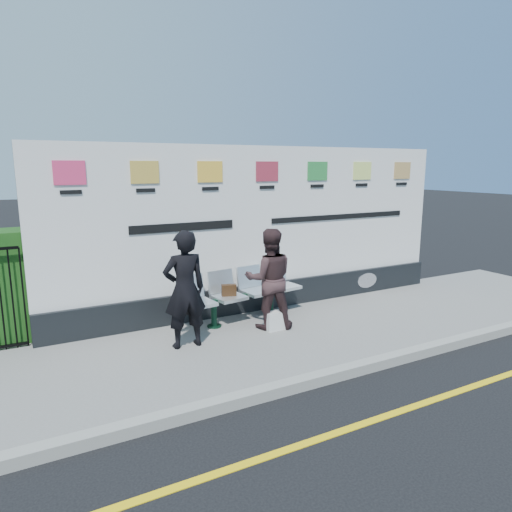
{
  "coord_description": "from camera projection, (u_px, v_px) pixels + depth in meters",
  "views": [
    {
      "loc": [
        -3.59,
        -3.43,
        2.77
      ],
      "look_at": [
        0.03,
        3.32,
        1.25
      ],
      "focal_mm": 32.0,
      "sensor_mm": 36.0,
      "label": 1
    }
  ],
  "objects": [
    {
      "name": "pavement",
      "position": [
        278.0,
        338.0,
        7.32
      ],
      "size": [
        14.0,
        3.0,
        0.12
      ],
      "primitive_type": "cube",
      "color": "slate",
      "rests_on": "ground"
    },
    {
      "name": "yellow_line",
      "position": [
        392.0,
        414.0,
        5.17
      ],
      "size": [
        14.0,
        0.1,
        0.01
      ],
      "primitive_type": "cube",
      "color": "yellow",
      "rests_on": "ground"
    },
    {
      "name": "kerb",
      "position": [
        337.0,
        374.0,
        6.02
      ],
      "size": [
        14.0,
        0.18,
        0.14
      ],
      "primitive_type": "cube",
      "color": "gray",
      "rests_on": "ground"
    },
    {
      "name": "woman_left",
      "position": [
        185.0,
        289.0,
        6.65
      ],
      "size": [
        0.64,
        0.42,
        1.75
      ],
      "primitive_type": "imported",
      "rotation": [
        0.0,
        0.0,
        3.13
      ],
      "color": "black",
      "rests_on": "pavement"
    },
    {
      "name": "bench",
      "position": [
        244.0,
        306.0,
        7.93
      ],
      "size": [
        2.34,
        0.89,
        0.49
      ],
      "primitive_type": null,
      "rotation": [
        0.0,
        0.0,
        0.13
      ],
      "color": "silver",
      "rests_on": "pavement"
    },
    {
      "name": "carrier_bag_white",
      "position": [
        275.0,
        321.0,
        7.47
      ],
      "size": [
        0.31,
        0.18,
        0.31
      ],
      "primitive_type": "cube",
      "color": "silver",
      "rests_on": "pavement"
    },
    {
      "name": "handbag_brown",
      "position": [
        229.0,
        290.0,
        7.69
      ],
      "size": [
        0.26,
        0.17,
        0.19
      ],
      "primitive_type": "cube",
      "rotation": [
        0.0,
        0.0,
        -0.29
      ],
      "color": "black",
      "rests_on": "bench"
    },
    {
      "name": "billboard",
      "position": [
        265.0,
        240.0,
        8.45
      ],
      "size": [
        8.0,
        0.3,
        3.0
      ],
      "color": "black",
      "rests_on": "pavement"
    },
    {
      "name": "ground",
      "position": [
        392.0,
        414.0,
        5.17
      ],
      "size": [
        80.0,
        80.0,
        0.0
      ],
      "primitive_type": "plane",
      "color": "black"
    },
    {
      "name": "woman_right",
      "position": [
        269.0,
        279.0,
        7.46
      ],
      "size": [
        0.97,
        0.87,
        1.66
      ],
      "primitive_type": "imported",
      "rotation": [
        0.0,
        0.0,
        2.79
      ],
      "color": "#382426",
      "rests_on": "pavement"
    }
  ]
}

